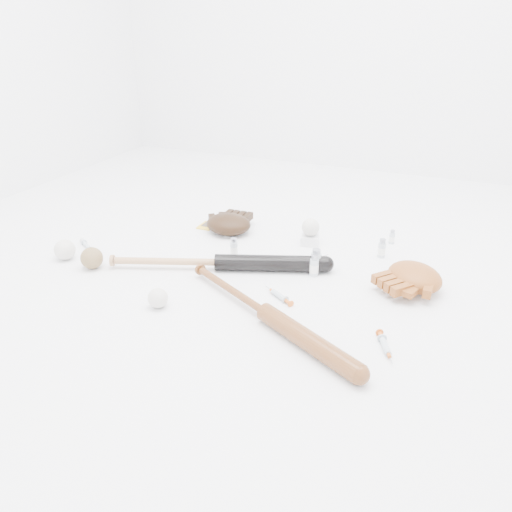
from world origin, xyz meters
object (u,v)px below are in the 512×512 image
at_px(bat_dark, 218,262).
at_px(bat_wood, 266,313).
at_px(glove_dark, 228,224).
at_px(pedestal, 310,240).

xyz_separation_m(bat_dark, bat_wood, (0.29, -0.25, -0.00)).
distance_m(bat_dark, glove_dark, 0.35).
relative_size(bat_dark, pedestal, 11.94).
distance_m(bat_wood, glove_dark, 0.71).
height_order(bat_wood, pedestal, bat_wood).
xyz_separation_m(bat_wood, glove_dark, (-0.41, 0.58, 0.01)).
bearing_deg(glove_dark, bat_dark, -72.11).
relative_size(glove_dark, pedestal, 3.31).
distance_m(bat_dark, pedestal, 0.43).
bearing_deg(pedestal, bat_dark, -124.80).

